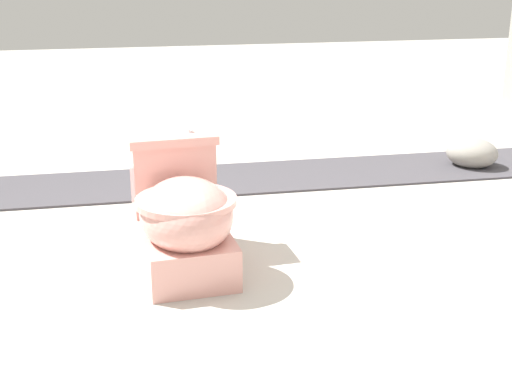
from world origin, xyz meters
The scene contains 4 objects.
ground_plane centered at (0.00, 0.00, 0.00)m, with size 14.00×14.00×0.00m, color #B7B2A8.
gravel_strip centered at (-1.19, 0.50, 0.01)m, with size 0.56×8.00×0.01m, color #423F44.
toilet centered at (-0.09, -0.12, 0.22)m, with size 0.66×0.42×0.52m.
boulder_near centered at (-1.15, 1.69, 0.09)m, with size 0.30×0.24×0.18m, color gray.
Camera 1 is at (2.57, -0.34, 1.23)m, focal length 50.00 mm.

